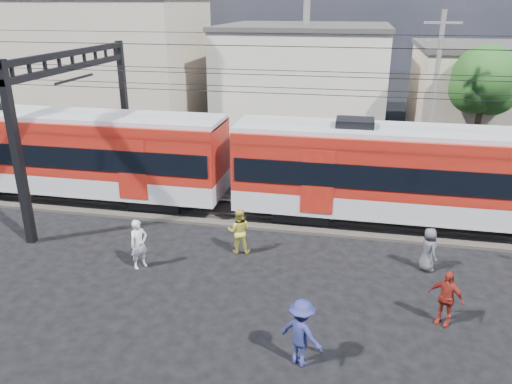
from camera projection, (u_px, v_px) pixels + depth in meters
ground at (265, 325)px, 14.58m from camera, size 120.00×120.00×0.00m
track_bed at (299, 216)px, 21.88m from camera, size 70.00×3.40×0.12m
rail_near at (297, 220)px, 21.15m from camera, size 70.00×0.12×0.12m
rail_far at (301, 207)px, 22.52m from camera, size 70.00×0.12×0.12m
commuter_train at (438, 174)px, 20.00m from camera, size 50.30×3.08×4.17m
catenary at (105, 93)px, 21.70m from camera, size 70.00×9.30×7.52m
building_west at (105, 61)px, 38.08m from camera, size 14.28×10.20×9.30m
building_midwest at (305, 74)px, 38.36m from camera, size 12.24×12.24×7.30m
utility_pole_mid at (434, 92)px, 25.56m from camera, size 1.80×0.24×8.50m
tree_near at (488, 82)px, 27.75m from camera, size 3.82×3.64×6.72m
pedestrian_a at (139, 244)px, 17.48m from camera, size 0.74×0.78×1.80m
pedestrian_b at (239, 231)px, 18.54m from camera, size 0.93×0.77×1.75m
pedestrian_c at (301, 333)px, 12.72m from camera, size 1.41×1.19×1.89m
pedestrian_d at (446, 298)px, 14.36m from camera, size 1.10×0.84×1.74m
pedestrian_e at (428, 249)px, 17.33m from camera, size 0.79×0.92×1.58m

